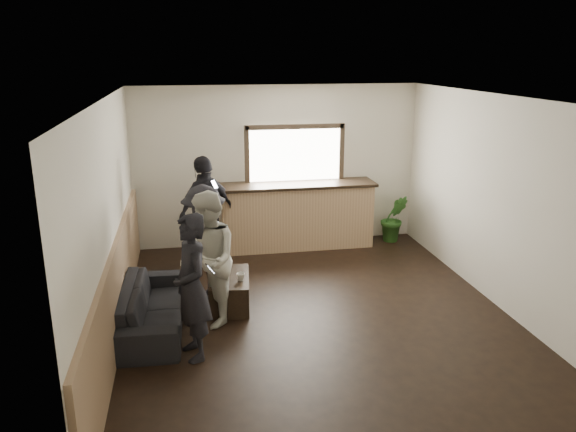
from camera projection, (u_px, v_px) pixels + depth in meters
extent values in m
cube|color=black|center=(315.00, 314.00, 7.41)|extent=(5.00, 6.00, 0.01)
cube|color=silver|center=(318.00, 98.00, 6.63)|extent=(5.00, 6.00, 0.01)
cube|color=beige|center=(277.00, 166.00, 9.85)|extent=(5.00, 0.01, 2.80)
cube|color=beige|center=(409.00, 320.00, 4.19)|extent=(5.00, 0.01, 2.80)
cube|color=beige|center=(109.00, 222.00, 6.58)|extent=(0.01, 6.00, 2.80)
cube|color=beige|center=(500.00, 203.00, 7.46)|extent=(0.01, 6.00, 2.80)
cube|color=#9D7A58|center=(118.00, 289.00, 6.83)|extent=(0.06, 5.90, 1.10)
cube|color=tan|center=(297.00, 217.00, 9.84)|extent=(2.60, 0.60, 1.10)
cube|color=black|center=(298.00, 185.00, 9.68)|extent=(2.70, 0.68, 0.05)
cube|color=white|center=(295.00, 155.00, 9.81)|extent=(1.60, 0.06, 0.90)
cube|color=#3F3326|center=(295.00, 127.00, 9.64)|extent=(1.72, 0.08, 0.08)
cube|color=#3F3326|center=(247.00, 156.00, 9.63)|extent=(0.08, 0.08, 1.06)
cube|color=#3F3326|center=(341.00, 153.00, 9.93)|extent=(0.08, 0.08, 1.06)
imported|color=black|center=(152.00, 307.00, 6.98)|extent=(0.82, 1.93, 0.55)
cube|color=black|center=(230.00, 291.00, 7.62)|extent=(0.61, 0.98, 0.41)
imported|color=silver|center=(224.00, 270.00, 7.68)|extent=(0.12, 0.12, 0.09)
imported|color=silver|center=(241.00, 277.00, 7.42)|extent=(0.13, 0.13, 0.10)
imported|color=#2D6623|center=(394.00, 218.00, 10.16)|extent=(0.51, 0.43, 0.87)
imported|color=black|center=(192.00, 287.00, 6.16)|extent=(0.56, 0.70, 1.67)
cube|color=black|center=(210.00, 269.00, 6.21)|extent=(0.11, 0.09, 0.12)
cube|color=white|center=(210.00, 269.00, 6.20)|extent=(0.09, 0.08, 0.11)
imported|color=beige|center=(208.00, 260.00, 6.94)|extent=(0.80, 0.94, 1.71)
cube|color=black|center=(225.00, 249.00, 6.99)|extent=(0.10, 0.09, 0.12)
cube|color=white|center=(225.00, 248.00, 6.98)|extent=(0.09, 0.08, 0.11)
imported|color=black|center=(205.00, 244.00, 7.65)|extent=(0.75, 1.12, 1.62)
cube|color=black|center=(220.00, 225.00, 7.65)|extent=(0.10, 0.08, 0.12)
cube|color=white|center=(220.00, 225.00, 7.64)|extent=(0.08, 0.07, 0.11)
imported|color=black|center=(206.00, 212.00, 8.88)|extent=(1.09, 1.00, 1.79)
cube|color=black|center=(214.00, 184.00, 8.61)|extent=(0.11, 0.12, 0.12)
cube|color=white|center=(214.00, 184.00, 8.61)|extent=(0.10, 0.10, 0.11)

